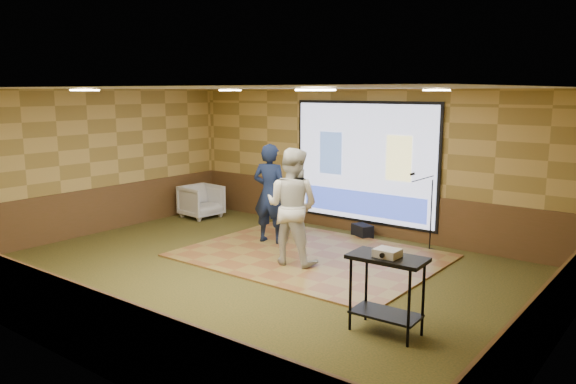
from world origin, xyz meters
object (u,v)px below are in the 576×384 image
Objects in this scene: banquet_chair at (201,201)px; player_right at (292,206)px; dance_floor at (311,256)px; projector at (387,253)px; duffel_bag at (362,231)px; projector_screen at (364,164)px; player_left at (270,193)px; av_table at (387,279)px; mic_stand at (428,225)px.

player_right is at bearing -107.28° from banquet_chair.
projector is at bearing -38.94° from dance_floor.
projector_screen is at bearing 120.47° from duffel_bag.
player_left is at bearing -119.90° from projector_screen.
banquet_chair is (-3.79, -1.00, -1.09)m from projector_screen.
dance_floor is at bearing -91.63° from duffel_bag.
player_left reaches higher than projector.
player_right is 3.03m from av_table.
dance_floor is at bearing 142.28° from projector.
player_left is (-1.15, 0.25, 0.98)m from dance_floor.
banquet_chair is (-2.76, 0.80, -0.61)m from player_left.
av_table is at bearing 134.59° from player_left.
projector reaches higher than dance_floor.
duffel_bag is (-2.57, 3.88, -0.90)m from projector.
av_table is 4.67m from duffel_bag.
player_right is 2.02× the size of av_table.
dance_floor is 1.77m from duffel_bag.
projector_screen reaches higher than dance_floor.
banquet_chair is at bearing 155.39° from projector.
player_right is at bearing 150.71° from projector.
dance_floor is 4.48× the size of av_table.
projector_screen is at bearing 150.04° from mic_stand.
projector reaches higher than duffel_bag.
projector reaches higher than banquet_chair.
projector_screen is 5.02m from av_table.
projector_screen is 3.91× the size of banquet_chair.
player_right is at bearing -90.90° from duffel_bag.
av_table is at bearing -56.60° from projector_screen.
player_right is 6.82× the size of projector.
duffel_bag is at bearing 159.31° from mic_stand.
player_left reaches higher than av_table.
projector is at bearing -110.62° from banquet_chair.
player_right is (0.01, -0.58, 1.01)m from dance_floor.
player_left is 1.97× the size of av_table.
dance_floor is 4.06m from banquet_chair.
projector is at bearing -73.77° from av_table.
duffel_bag is (0.16, -0.28, -1.34)m from projector_screen.
projector_screen reaches higher than duffel_bag.
duffel_bag is at bearing 124.73° from projector.
banquet_chair is (-6.52, 3.14, -0.31)m from av_table.
dance_floor is at bearing -99.72° from banquet_chair.
projector_screen reaches higher than player_left.
player_left is 6.63× the size of projector.
dance_floor is 1.17m from player_right.
av_table is 0.34m from projector.
projector reaches higher than av_table.
projector_screen reaches higher than banquet_chair.
mic_stand is at bearing -165.11° from player_left.
mic_stand is (1.50, 1.67, 0.48)m from dance_floor.
player_left reaches higher than dance_floor.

